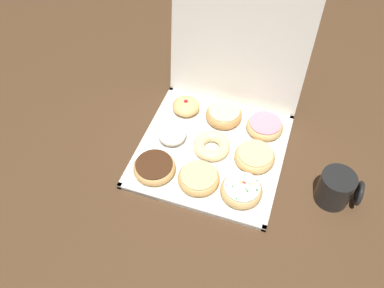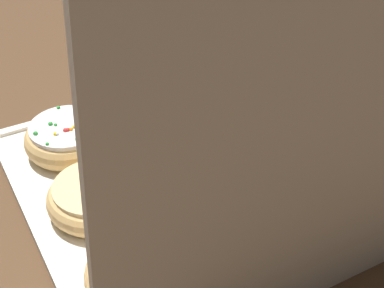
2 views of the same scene
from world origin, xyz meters
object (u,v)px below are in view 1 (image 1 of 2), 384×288
Objects in this scene: sprinkle_donut_2 at (241,190)px; powdered_filled_donut_3 at (172,134)px; jelly_filled_donut_6 at (186,106)px; coffee_mug at (337,188)px; donut_box at (211,151)px; cruller_donut_4 at (212,146)px; glazed_ring_donut_1 at (200,178)px; glazed_ring_donut_7 at (223,114)px; pink_frosted_donut_8 at (265,126)px; glazed_ring_donut_5 at (254,157)px; chocolate_frosted_donut_0 at (154,167)px.

sprinkle_donut_2 is 0.27m from powdered_filled_donut_3.
jelly_filled_donut_6 is 0.51m from coffee_mug.
donut_box is 3.83× the size of cruller_donut_4.
donut_box is 0.18m from jelly_filled_donut_6.
coffee_mug reaches higher than sprinkle_donut_2.
sprinkle_donut_2 is (0.12, -0.00, 0.00)m from glazed_ring_donut_1.
glazed_ring_donut_1 is 1.02× the size of glazed_ring_donut_7.
pink_frosted_donut_8 is (0.13, 0.12, 0.02)m from donut_box.
sprinkle_donut_2 is 1.02× the size of coffee_mug.
glazed_ring_donut_5 is 0.23m from coffee_mug.
jelly_filled_donut_6 is (-0.24, 0.25, 0.00)m from sprinkle_donut_2.
chocolate_frosted_donut_0 is at bearing -92.11° from powdered_filled_donut_3.
glazed_ring_donut_1 is 1.00× the size of glazed_ring_donut_5.
glazed_ring_donut_1 is at bearing -88.86° from cruller_donut_4.
donut_box is 0.13m from powdered_filled_donut_3.
cruller_donut_4 reaches higher than donut_box.
donut_box is 0.17m from sprinkle_donut_2.
donut_box is 0.12m from glazed_ring_donut_1.
coffee_mug is (0.35, -0.05, 0.02)m from cruller_donut_4.
glazed_ring_donut_5 is at bearing 86.47° from sprinkle_donut_2.
cruller_donut_4 is (-0.12, 0.12, -0.00)m from sprinkle_donut_2.
cruller_donut_4 is at bearing 171.87° from coffee_mug.
glazed_ring_donut_5 is 1.04× the size of pink_frosted_donut_8.
cruller_donut_4 is 0.96× the size of glazed_ring_donut_7.
glazed_ring_donut_1 is 1.07× the size of cruller_donut_4.
coffee_mug is at bearing -8.07° from donut_box.
glazed_ring_donut_1 is 0.25m from glazed_ring_donut_7.
donut_box is 0.18m from chocolate_frosted_donut_0.
powdered_filled_donut_3 is 0.12m from cruller_donut_4.
coffee_mug reaches higher than chocolate_frosted_donut_0.
pink_frosted_donut_8 is at bearing -0.34° from jelly_filled_donut_6.
donut_box is 4.82× the size of jelly_filled_donut_6.
glazed_ring_donut_5 is 1.04× the size of coffee_mug.
coffee_mug reaches higher than cruller_donut_4.
jelly_filled_donut_6 is (-0.25, 0.13, 0.00)m from glazed_ring_donut_5.
glazed_ring_donut_1 is 1.02× the size of sprinkle_donut_2.
glazed_ring_donut_7 is (-0.13, 0.13, 0.00)m from glazed_ring_donut_5.
glazed_ring_donut_1 is 1.04× the size of coffee_mug.
glazed_ring_donut_7 is at bearing 134.93° from glazed_ring_donut_5.
cruller_donut_4 is at bearing 178.53° from glazed_ring_donut_5.
glazed_ring_donut_5 is (0.25, 0.12, 0.00)m from chocolate_frosted_donut_0.
powdered_filled_donut_3 is at bearing -132.57° from glazed_ring_donut_7.
jelly_filled_donut_6 is at bearing -178.44° from glazed_ring_donut_7.
chocolate_frosted_donut_0 and glazed_ring_donut_1 have the same top height.
cruller_donut_4 is (0.13, 0.13, -0.00)m from chocolate_frosted_donut_0.
glazed_ring_donut_1 and cruller_donut_4 have the same top height.
jelly_filled_donut_6 is 0.76× the size of glazed_ring_donut_7.
chocolate_frosted_donut_0 is 0.13m from glazed_ring_donut_1.
powdered_filled_donut_3 reaches higher than glazed_ring_donut_7.
powdered_filled_donut_3 is 0.74× the size of glazed_ring_donut_5.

